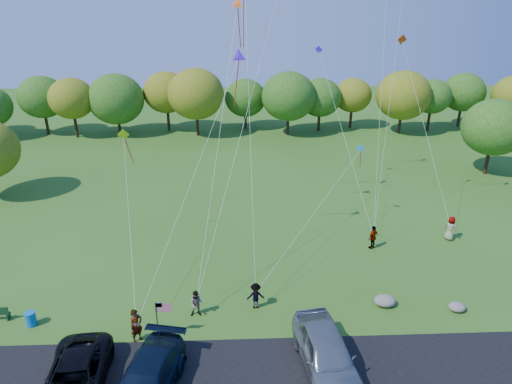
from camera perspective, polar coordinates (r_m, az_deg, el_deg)
The scene contains 14 objects.
ground at distance 25.55m, azimuth -0.49°, elevation -16.50°, with size 140.00×140.00×0.00m, color #325E1B.
treeline at distance 56.99m, azimuth -1.16°, elevation 11.64°, with size 74.65×27.81×8.47m.
minivan_dark at distance 23.12m, azimuth -21.73°, elevation -20.95°, with size 2.57×5.57×1.55m, color black.
minivan_navy at distance 21.97m, azimuth -13.62°, elevation -22.24°, with size 2.36×5.82×1.69m, color black.
minivan_silver at distance 22.75m, azimuth 8.81°, elevation -19.34°, with size 2.32×5.78×1.97m, color gray.
flyer_a at distance 24.90m, azimuth -14.73°, elevation -15.84°, with size 0.69×0.45×1.90m, color #4C4C59.
flyer_b at distance 26.01m, azimuth -7.41°, elevation -13.67°, with size 0.77×0.60×1.58m, color #4C4C59.
flyer_c at distance 26.37m, azimuth -0.05°, elevation -12.86°, with size 1.02×0.59×1.58m, color #4C4C59.
flyer_d at distance 32.98m, azimuth 14.43°, elevation -5.49°, with size 1.02×0.42×1.74m, color #4C4C59.
flyer_e at distance 35.89m, azimuth 23.13°, elevation -4.20°, with size 0.89×0.58×1.82m, color #4C4C59.
trash_barrel at distance 28.14m, azimuth -26.32°, elevation -14.03°, with size 0.54×0.54×0.82m, color blue.
flag_assembly at distance 24.29m, azimuth -11.80°, elevation -14.49°, with size 0.83×0.54×2.25m.
boulder_near at distance 27.81m, azimuth 15.81°, elevation -12.94°, with size 1.25×0.98×0.63m, color gray.
boulder_far at distance 28.80m, azimuth 23.84°, elevation -13.00°, with size 0.96×0.80×0.50m, color gray.
Camera 1 is at (-0.59, -19.60, 16.37)m, focal length 32.00 mm.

